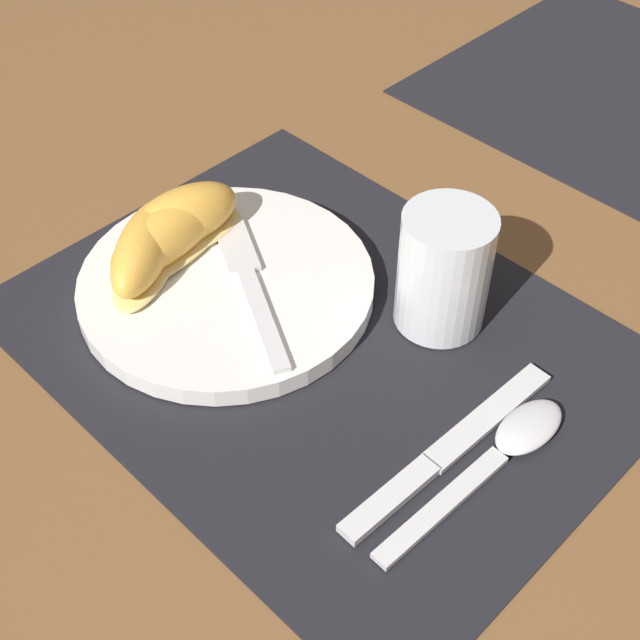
# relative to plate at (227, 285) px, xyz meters

# --- Properties ---
(ground_plane) EXTENTS (3.00, 3.00, 0.00)m
(ground_plane) POSITION_rel_plate_xyz_m (0.09, 0.02, -0.01)
(ground_plane) COLOR brown
(placemat) EXTENTS (0.47, 0.36, 0.00)m
(placemat) POSITION_rel_plate_xyz_m (0.09, 0.02, -0.01)
(placemat) COLOR black
(placemat) RESTS_ON ground_plane
(plate) EXTENTS (0.24, 0.24, 0.02)m
(plate) POSITION_rel_plate_xyz_m (0.00, 0.00, 0.00)
(plate) COLOR white
(plate) RESTS_ON placemat
(juice_glass) EXTENTS (0.07, 0.07, 0.10)m
(juice_glass) POSITION_rel_plate_xyz_m (0.14, 0.10, 0.04)
(juice_glass) COLOR silver
(juice_glass) RESTS_ON placemat
(knife) EXTENTS (0.03, 0.20, 0.01)m
(knife) POSITION_rel_plate_xyz_m (0.23, -0.00, -0.01)
(knife) COLOR silver
(knife) RESTS_ON placemat
(spoon) EXTENTS (0.04, 0.18, 0.01)m
(spoon) POSITION_rel_plate_xyz_m (0.26, 0.03, -0.00)
(spoon) COLOR silver
(spoon) RESTS_ON placemat
(fork) EXTENTS (0.17, 0.10, 0.00)m
(fork) POSITION_rel_plate_xyz_m (0.01, 0.01, 0.01)
(fork) COLOR silver
(fork) RESTS_ON plate
(citrus_wedge_0) EXTENTS (0.06, 0.11, 0.05)m
(citrus_wedge_0) POSITION_rel_plate_xyz_m (-0.06, 0.01, 0.03)
(citrus_wedge_0) COLOR #F4DB84
(citrus_wedge_0) RESTS_ON plate
(citrus_wedge_1) EXTENTS (0.07, 0.14, 0.04)m
(citrus_wedge_1) POSITION_rel_plate_xyz_m (-0.06, -0.01, 0.03)
(citrus_wedge_1) COLOR #F4DB84
(citrus_wedge_1) RESTS_ON plate
(citrus_wedge_2) EXTENTS (0.10, 0.12, 0.04)m
(citrus_wedge_2) POSITION_rel_plate_xyz_m (-0.05, -0.04, 0.03)
(citrus_wedge_2) COLOR #F4DB84
(citrus_wedge_2) RESTS_ON plate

